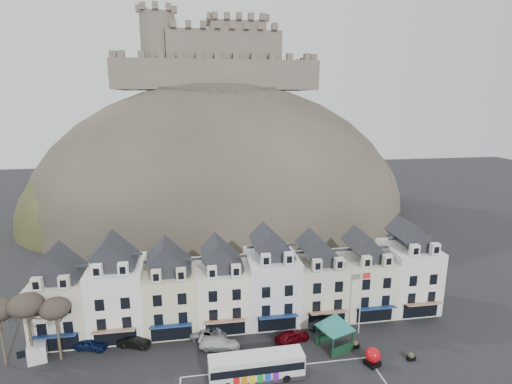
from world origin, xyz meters
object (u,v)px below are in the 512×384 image
red_buoy (373,356)px  car_black (134,342)px  car_white (220,344)px  car_charcoal (323,323)px  flagpole (361,298)px  car_navy (90,344)px  white_van (38,346)px  bus_shelter (335,321)px  bus (256,366)px  car_maroon (292,336)px  car_silver (208,333)px

red_buoy → car_black: red_buoy is taller
car_white → car_charcoal: car_white is taller
flagpole → car_navy: bearing=176.6°
white_van → car_black: (11.17, -0.42, -0.40)m
flagpole → car_black: 29.15m
flagpole → car_charcoal: (-4.26, 2.04, -4.31)m
car_navy → car_charcoal: 29.73m
bus_shelter → car_white: bus_shelter is taller
bus → car_maroon: bus is taller
red_buoy → car_white: 18.19m
bus_shelter → car_navy: 30.14m
car_silver → car_white: size_ratio=0.92×
red_buoy → car_white: (-17.21, 5.87, -0.40)m
bus → car_black: bearing=148.7°
car_white → car_maroon: 9.14m
bus → car_navy: bearing=154.8°
car_charcoal → flagpole: bearing=-127.4°
bus → car_maroon: (5.53, 6.02, -0.86)m
bus_shelter → car_white: (-14.00, 2.00, -2.94)m
car_navy → car_white: bearing=-82.2°
car_black → bus: bearing=-102.1°
bus → car_silver: (-4.87, 8.52, -0.98)m
red_buoy → car_charcoal: 8.95m
bus → white_van: size_ratio=2.09×
car_charcoal → white_van: bearing=78.2°
flagpole → car_navy: (-33.98, 2.04, -4.28)m
bus → flagpole: (14.72, 6.48, 3.36)m
bus_shelter → car_black: 24.97m
bus_shelter → car_charcoal: (0.07, 4.50, -2.98)m
car_silver → car_charcoal: size_ratio=1.13×
car_black → car_maroon: bearing=-78.2°
bus → car_charcoal: bearing=37.8°
car_black → car_maroon: (19.60, -2.08, 0.11)m
car_navy → white_van: bearing=106.9°
white_van → car_black: size_ratio=1.25×
white_van → car_maroon: 30.87m
car_charcoal → red_buoy: bearing=-171.3°
white_van → car_navy: 5.98m
bus → car_black: (-14.07, 8.10, -0.97)m
car_navy → flagpole: bearing=-76.5°
car_navy → car_white: (15.66, -2.50, 0.02)m
car_navy → car_black: (5.20, -0.42, -0.05)m
car_black → car_silver: size_ratio=0.87×
red_buoy → car_silver: 20.28m
bus_shelter → bus: bearing=-178.8°
car_white → red_buoy: bearing=-93.0°
car_black → car_silver: car_black is taller
car_silver → car_white: (1.26, -2.50, 0.07)m
flagpole → car_maroon: bearing=-177.1°
bus → car_silver: bearing=118.4°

